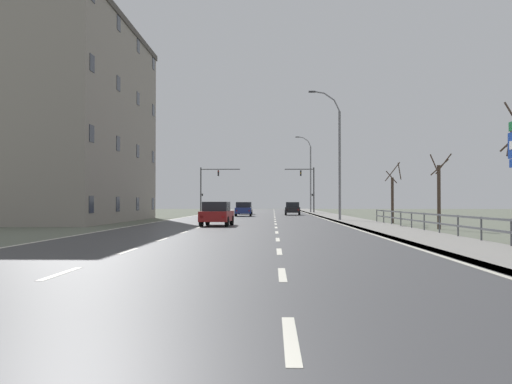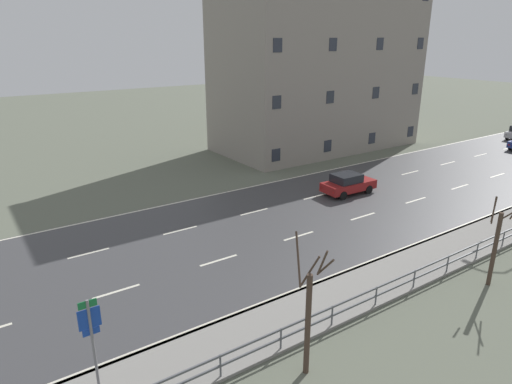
# 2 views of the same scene
# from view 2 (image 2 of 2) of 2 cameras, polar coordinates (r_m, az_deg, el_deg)

# --- Properties ---
(ground_plane) EXTENTS (160.00, 160.00, 0.12)m
(ground_plane) POSITION_cam_2_polar(r_m,az_deg,el_deg) (46.48, 27.39, 3.04)
(ground_plane) COLOR #5B6051
(guardrail) EXTENTS (0.07, 33.49, 1.00)m
(guardrail) POSITION_cam_2_polar(r_m,az_deg,el_deg) (19.57, 12.46, -13.47)
(guardrail) COLOR #515459
(guardrail) RESTS_ON ground
(highway_sign) EXTENTS (0.09, 0.68, 3.67)m
(highway_sign) POSITION_cam_2_polar(r_m,az_deg,el_deg) (15.37, -20.06, -16.89)
(highway_sign) COLOR slate
(highway_sign) RESTS_ON ground
(car_near_left) EXTENTS (1.97, 4.17, 1.57)m
(car_near_left) POSITION_cam_2_polar(r_m,az_deg,el_deg) (33.95, 11.58, 1.05)
(car_near_left) COLOR maroon
(car_near_left) RESTS_ON ground
(brick_building) EXTENTS (10.43, 20.90, 16.06)m
(brick_building) POSITION_cam_2_polar(r_m,az_deg,el_deg) (47.63, 7.90, 15.25)
(brick_building) COLOR gray
(brick_building) RESTS_ON ground
(bare_tree_near) EXTENTS (1.25, 1.29, 5.24)m
(bare_tree_near) POSITION_cam_2_polar(r_m,az_deg,el_deg) (15.65, 6.69, -15.34)
(bare_tree_near) COLOR #423328
(bare_tree_near) RESTS_ON ground
(bare_tree_mid) EXTENTS (1.21, 1.26, 4.33)m
(bare_tree_mid) POSITION_cam_2_polar(r_m,az_deg,el_deg) (23.47, 28.14, -5.82)
(bare_tree_mid) COLOR #423328
(bare_tree_mid) RESTS_ON ground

